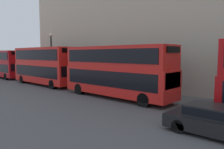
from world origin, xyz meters
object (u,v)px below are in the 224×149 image
at_px(bus_trailing, 3,63).
at_px(car_hatchback, 216,120).
at_px(bus_second_in_queue, 116,70).
at_px(bus_third_in_queue, 44,64).

xyz_separation_m(bus_trailing, car_hatchback, (-3.40, -33.03, -1.60)).
height_order(bus_second_in_queue, car_hatchback, bus_second_in_queue).
bearing_deg(car_hatchback, bus_second_in_queue, 69.27).
bearing_deg(bus_third_in_queue, bus_trailing, 90.00).
distance_m(bus_third_in_queue, car_hatchback, 20.85).
height_order(bus_second_in_queue, bus_third_in_queue, bus_third_in_queue).
bearing_deg(bus_third_in_queue, bus_second_in_queue, -90.00).
relative_size(bus_second_in_queue, bus_trailing, 0.93).
bearing_deg(bus_trailing, car_hatchback, -95.88).
bearing_deg(car_hatchback, bus_trailing, 84.12).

